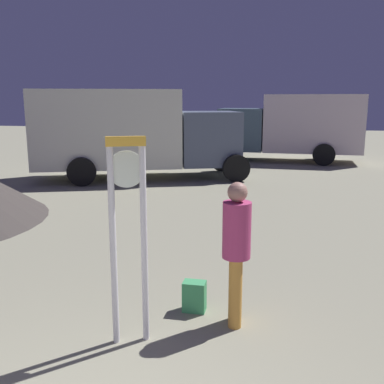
{
  "coord_description": "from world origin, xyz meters",
  "views": [
    {
      "loc": [
        1.31,
        -1.93,
        2.64
      ],
      "look_at": [
        -0.11,
        4.89,
        1.2
      ],
      "focal_mm": 41.62,
      "sensor_mm": 36.0,
      "label": 1
    }
  ],
  "objects": [
    {
      "name": "standing_clock",
      "position": [
        -0.29,
        2.39,
        1.38
      ],
      "size": [
        0.41,
        0.23,
        2.28
      ],
      "color": "silver",
      "rests_on": "ground_plane"
    },
    {
      "name": "person_near_clock",
      "position": [
        0.81,
        3.0,
        0.97
      ],
      "size": [
        0.33,
        0.33,
        1.73
      ],
      "color": "gold",
      "rests_on": "ground_plane"
    },
    {
      "name": "box_truck_near",
      "position": [
        -3.79,
        12.42,
        1.61
      ],
      "size": [
        7.38,
        4.65,
        2.98
      ],
      "color": "silver",
      "rests_on": "ground_plane"
    },
    {
      "name": "backpack",
      "position": [
        0.26,
        3.24,
        0.19
      ],
      "size": [
        0.29,
        0.24,
        0.39
      ],
      "color": "#3D985C",
      "rests_on": "ground_plane"
    },
    {
      "name": "box_truck_far",
      "position": [
        1.65,
        18.03,
        1.56
      ],
      "size": [
        6.29,
        2.54,
        2.87
      ],
      "color": "silver",
      "rests_on": "ground_plane"
    }
  ]
}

